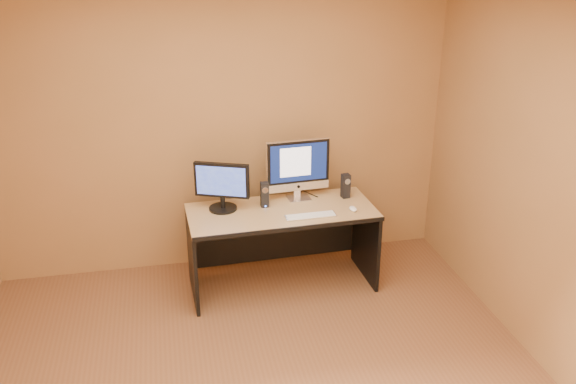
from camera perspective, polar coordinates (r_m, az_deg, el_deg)
walls at (r=3.48m, az=-2.70°, el=-3.09°), size 4.00×4.00×2.60m
desk at (r=5.22m, az=-0.58°, el=-5.31°), size 1.57×0.73×0.72m
imac at (r=5.18m, az=1.03°, el=2.09°), size 0.56×0.24×0.53m
second_monitor at (r=5.03m, az=-6.19°, el=0.49°), size 0.52×0.39×0.41m
speaker_left at (r=5.10m, az=-2.21°, el=-0.24°), size 0.07×0.07×0.21m
speaker_right at (r=5.29m, az=5.41°, el=0.57°), size 0.07×0.08×0.21m
keyboard at (r=4.94m, az=2.15°, el=-2.24°), size 0.42×0.12×0.02m
mouse at (r=5.07m, az=6.10°, el=-1.56°), size 0.06×0.10×0.03m
cable_a at (r=5.38m, az=2.03°, el=-0.14°), size 0.11×0.19×0.01m
cable_b at (r=5.37m, az=1.15°, el=-0.18°), size 0.08×0.16×0.01m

